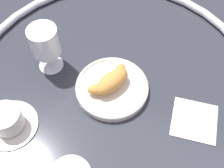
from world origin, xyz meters
TOP-DOWN VIEW (x-y plane):
  - ground_plane at (0.00, 0.00)m, footprint 2.20×2.20m
  - table_chrome_rim at (0.00, 0.00)m, footprint 0.80×0.80m
  - pastry_plate at (-0.03, -0.01)m, footprint 0.19×0.19m
  - croissant_large at (-0.03, -0.01)m, footprint 0.13×0.09m
  - coffee_cup_near at (-0.23, 0.17)m, footprint 0.14×0.14m
  - juice_glass_left at (-0.03, 0.18)m, footprint 0.08×0.08m
  - folded_napkin at (-0.01, -0.23)m, footprint 0.13×0.13m

SIDE VIEW (x-z plane):
  - ground_plane at x=0.00m, z-range 0.00..0.00m
  - folded_napkin at x=-0.01m, z-range 0.00..0.01m
  - pastry_plate at x=-0.03m, z-range 0.00..0.02m
  - table_chrome_rim at x=0.00m, z-range 0.00..0.02m
  - coffee_cup_near at x=-0.23m, z-range 0.00..0.06m
  - croissant_large at x=-0.03m, z-range 0.02..0.06m
  - juice_glass_left at x=-0.03m, z-range 0.02..0.16m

